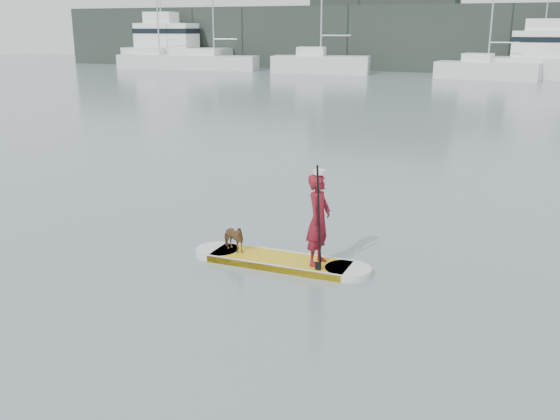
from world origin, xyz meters
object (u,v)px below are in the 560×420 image
at_px(dog, 233,238).
at_px(sailboat_a, 159,60).
at_px(motor_yacht_b, 172,47).
at_px(paddleboard, 280,261).
at_px(sailboat_d, 486,68).
at_px(paddler, 319,220).
at_px(sailboat_b, 214,61).
at_px(sailboat_c, 320,63).
at_px(motor_yacht_a, 556,57).

height_order(dog, sailboat_a, sailboat_a).
bearing_deg(motor_yacht_b, paddleboard, -58.85).
bearing_deg(sailboat_d, paddleboard, -82.28).
relative_size(sailboat_a, sailboat_d, 1.00).
xyz_separation_m(paddler, sailboat_b, (-26.64, 45.02, -0.05)).
bearing_deg(sailboat_b, sailboat_c, -11.37).
distance_m(dog, motor_yacht_a, 46.17).
height_order(paddler, dog, paddler).
xyz_separation_m(paddleboard, motor_yacht_b, (-31.85, 47.11, 1.98)).
relative_size(paddleboard, motor_yacht_a, 0.32).
height_order(sailboat_d, motor_yacht_a, sailboat_d).
xyz_separation_m(sailboat_a, sailboat_b, (5.85, 0.53, 0.04)).
distance_m(paddleboard, sailboat_c, 47.10).
relative_size(paddler, sailboat_c, 0.13).
bearing_deg(sailboat_a, motor_yacht_a, -8.78).
relative_size(sailboat_b, motor_yacht_a, 1.21).
height_order(sailboat_a, sailboat_c, sailboat_c).
bearing_deg(sailboat_d, sailboat_c, -176.52).
relative_size(paddler, dog, 2.63).
xyz_separation_m(paddleboard, motor_yacht_a, (4.49, 45.82, 1.67)).
distance_m(paddleboard, motor_yacht_a, 46.07).
height_order(dog, motor_yacht_b, motor_yacht_b).
bearing_deg(sailboat_b, sailboat_a, 175.66).
bearing_deg(sailboat_c, sailboat_d, -13.86).
bearing_deg(sailboat_c, paddleboard, -81.85).
xyz_separation_m(dog, motor_yacht_b, (-30.92, 47.11, 1.66)).
bearing_deg(sailboat_a, motor_yacht_b, 80.63).
bearing_deg(motor_yacht_a, dog, -96.68).
height_order(sailboat_a, motor_yacht_a, sailboat_a).
bearing_deg(paddler, sailboat_d, 4.17).
xyz_separation_m(sailboat_b, motor_yacht_b, (-5.92, 2.09, 1.18)).
distance_m(dog, motor_yacht_b, 56.38).
bearing_deg(motor_yacht_a, sailboat_c, -176.51).
height_order(dog, sailboat_b, sailboat_b).
height_order(sailboat_c, motor_yacht_b, sailboat_c).
xyz_separation_m(paddler, sailboat_d, (-1.25, 43.77, -0.07)).
relative_size(paddler, sailboat_a, 0.13).
relative_size(sailboat_a, motor_yacht_b, 1.06).
bearing_deg(paddler, sailboat_c, 21.83).
xyz_separation_m(sailboat_b, motor_yacht_a, (30.42, 0.80, 0.87)).
height_order(paddleboard, motor_yacht_a, motor_yacht_a).
relative_size(sailboat_b, motor_yacht_b, 1.11).
bearing_deg(sailboat_a, sailboat_b, -5.74).
relative_size(paddleboard, dog, 5.48).
bearing_deg(paddler, motor_yacht_b, 37.18).
distance_m(paddleboard, sailboat_a, 54.69).
height_order(sailboat_b, motor_yacht_b, sailboat_b).
bearing_deg(sailboat_b, dog, -70.44).
distance_m(sailboat_a, sailboat_c, 16.85).
bearing_deg(paddleboard, motor_yacht_b, 123.72).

